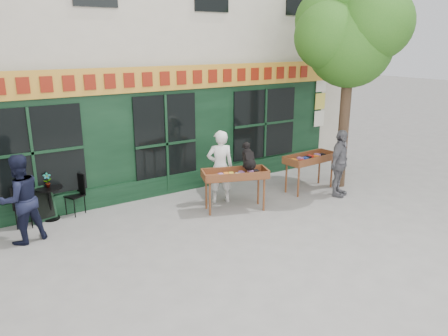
{
  "coord_description": "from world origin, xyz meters",
  "views": [
    {
      "loc": [
        -4.73,
        -7.62,
        3.87
      ],
      "look_at": [
        0.58,
        0.5,
        1.05
      ],
      "focal_mm": 35.0,
      "sensor_mm": 36.0,
      "label": 1
    }
  ],
  "objects": [
    {
      "name": "bistro_table",
      "position": [
        -2.98,
        2.18,
        0.54
      ],
      "size": [
        0.6,
        0.6,
        0.76
      ],
      "color": "black",
      "rests_on": "ground"
    },
    {
      "name": "man_left",
      "position": [
        -3.68,
        1.28,
        0.9
      ],
      "size": [
        1.03,
        0.89,
        1.8
      ],
      "primitive_type": "imported",
      "rotation": [
        0.0,
        0.0,
        3.41
      ],
      "color": "black",
      "rests_on": "ground"
    },
    {
      "name": "woman",
      "position": [
        0.83,
        1.06,
        0.91
      ],
      "size": [
        0.77,
        0.64,
        1.82
      ],
      "primitive_type": "imported",
      "rotation": [
        0.0,
        0.0,
        2.79
      ],
      "color": "white",
      "rests_on": "ground"
    },
    {
      "name": "potted_plant",
      "position": [
        -2.98,
        2.18,
        0.93
      ],
      "size": [
        0.18,
        0.13,
        0.33
      ],
      "primitive_type": "imported",
      "rotation": [
        0.0,
        0.0,
        -0.08
      ],
      "color": "gray",
      "rests_on": "bistro_table"
    },
    {
      "name": "book_cart_center",
      "position": [
        0.83,
        0.41,
        0.82
      ],
      "size": [
        1.62,
        1.1,
        0.99
      ],
      "rotation": [
        0.0,
        0.0,
        -0.35
      ],
      "color": "brown",
      "rests_on": "ground"
    },
    {
      "name": "man_right",
      "position": [
        3.63,
        -0.25,
        0.87
      ],
      "size": [
        1.1,
        0.8,
        1.74
      ],
      "primitive_type": "imported",
      "rotation": [
        0.0,
        0.0,
        0.42
      ],
      "color": "slate",
      "rests_on": "ground"
    },
    {
      "name": "bistro_chair_right",
      "position": [
        -2.35,
        2.24,
        0.56
      ],
      "size": [
        0.48,
        0.48,
        0.95
      ],
      "rotation": [
        0.0,
        0.0,
        -1.13
      ],
      "color": "black",
      "rests_on": "ground"
    },
    {
      "name": "street_tree",
      "position": [
        4.34,
        0.36,
        4.11
      ],
      "size": [
        3.05,
        2.9,
        5.6
      ],
      "color": "#382619",
      "rests_on": "ground"
    },
    {
      "name": "ground",
      "position": [
        0.0,
        0.0,
        0.0
      ],
      "size": [
        80.0,
        80.0,
        0.0
      ],
      "primitive_type": "plane",
      "color": "slate",
      "rests_on": "ground"
    },
    {
      "name": "building",
      "position": [
        0.0,
        5.97,
        4.97
      ],
      "size": [
        14.0,
        7.26,
        10.0
      ],
      "color": "beige",
      "rests_on": "ground"
    },
    {
      "name": "book_cart_right",
      "position": [
        3.33,
        0.5,
        0.82
      ],
      "size": [
        1.54,
        0.72,
        0.99
      ],
      "rotation": [
        0.0,
        0.0,
        0.07
      ],
      "color": "brown",
      "rests_on": "ground"
    },
    {
      "name": "dog",
      "position": [
        1.18,
        0.36,
        1.29
      ],
      "size": [
        0.52,
        0.68,
        0.6
      ],
      "primitive_type": null,
      "rotation": [
        0.0,
        0.0,
        -0.35
      ],
      "color": "black",
      "rests_on": "book_cart_center"
    },
    {
      "name": "chalkboard",
      "position": [
        -3.14,
        2.19,
        0.4
      ],
      "size": [
        0.59,
        0.32,
        0.79
      ],
      "rotation": [
        0.0,
        0.0,
        0.25
      ],
      "color": "black",
      "rests_on": "ground"
    },
    {
      "name": "bistro_chair_left",
      "position": [
        -3.62,
        2.11,
        0.56
      ],
      "size": [
        0.46,
        0.46,
        0.95
      ],
      "rotation": [
        0.0,
        0.0,
        1.23
      ],
      "color": "black",
      "rests_on": "ground"
    }
  ]
}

